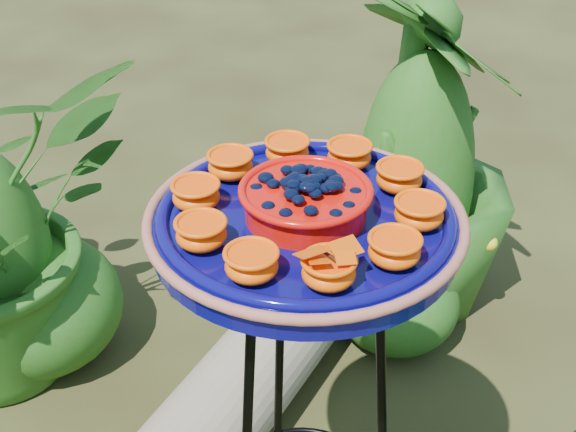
# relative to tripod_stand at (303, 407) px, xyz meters

# --- Properties ---
(tripod_stand) EXTENTS (0.31, 0.32, 0.79)m
(tripod_stand) POSITION_rel_tripod_stand_xyz_m (0.00, 0.00, 0.00)
(tripod_stand) COLOR black
(tripod_stand) RESTS_ON ground
(feeder_dish) EXTENTS (0.43, 0.43, 0.09)m
(feeder_dish) POSITION_rel_tripod_stand_xyz_m (-0.00, -0.00, 0.34)
(feeder_dish) COLOR #080754
(feeder_dish) RESTS_ON tripod_stand
(driftwood_log) EXTENTS (0.58, 0.62, 0.21)m
(driftwood_log) POSITION_rel_tripod_stand_xyz_m (-0.05, 0.41, -0.37)
(driftwood_log) COLOR gray
(driftwood_log) RESTS_ON ground
(shrub_back_right) EXTENTS (0.60, 0.60, 0.89)m
(shrub_back_right) POSITION_rel_tripod_stand_xyz_m (0.47, 0.76, -0.03)
(shrub_back_right) COLOR #285416
(shrub_back_right) RESTS_ON ground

